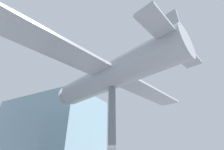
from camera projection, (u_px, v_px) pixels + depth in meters
glass_pavilion_right at (50, 133)px, 23.74m from camera, size 9.13×15.81×10.75m
support_pylon_central at (112, 135)px, 9.08m from camera, size 0.49×0.49×6.18m
suspended_airplane at (110, 76)px, 11.15m from camera, size 18.80×12.39×3.48m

